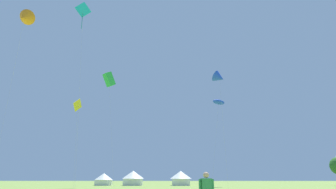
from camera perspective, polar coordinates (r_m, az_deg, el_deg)
name	(u,v)px	position (r m, az deg, el deg)	size (l,w,h in m)	color
kite_cyan_diamond	(83,12)	(51.00, -16.53, 15.44)	(3.21, 2.75, 29.56)	#1EB7CC
kite_yellow_diamond	(77,106)	(48.88, -17.53, -2.16)	(1.41, 2.58, 14.06)	yellow
kite_blue_parafoil	(219,102)	(64.27, 10.04, -1.50)	(4.23, 3.43, 18.38)	blue
kite_orange_delta	(24,18)	(52.23, -26.61, 13.50)	(2.61, 3.24, 27.61)	orange
kite_blue_delta	(219,78)	(54.21, 10.15, 3.31)	(3.28, 3.71, 20.88)	blue
kite_green_box	(109,79)	(58.66, -11.61, 2.95)	(3.64, 2.66, 22.07)	green
festival_tent_center	(104,179)	(69.05, -12.64, -16.00)	(4.09, 4.09, 2.66)	white
festival_tent_right	(133,177)	(67.76, -6.93, -16.01)	(4.92, 4.92, 3.20)	white
festival_tent_left	(181,177)	(67.04, 2.56, -16.13)	(4.86, 4.86, 3.16)	white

